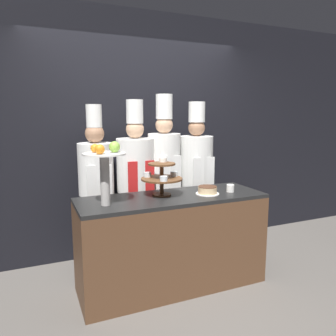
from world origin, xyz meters
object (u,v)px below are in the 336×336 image
cup_white (230,188)px  chef_left (96,183)px  cake_round (207,190)px  chef_center_left (136,179)px  chef_right (196,173)px  tiered_stand (162,176)px  chef_center_right (164,172)px  fruit_pedestal (105,164)px

cup_white → chef_left: (-1.18, 0.67, 0.02)m
cake_round → chef_center_left: 0.83m
chef_center_left → cup_white: bearing=-41.6°
chef_right → chef_center_left: bearing=180.0°
tiered_stand → chef_center_right: chef_center_right is taller
cup_white → chef_left: bearing=150.4°
chef_left → chef_center_right: 0.76m
cup_white → chef_center_left: size_ratio=0.04×
tiered_stand → fruit_pedestal: 0.59m
tiered_stand → cake_round: 0.46m
chef_left → chef_center_left: size_ratio=0.97×
fruit_pedestal → chef_center_right: 1.07m
chef_center_right → chef_right: (0.40, -0.00, -0.04)m
tiered_stand → chef_right: chef_right is taller
cake_round → fruit_pedestal: bearing=179.7°
chef_left → chef_center_left: 0.42m
chef_center_left → fruit_pedestal: bearing=-125.6°
chef_left → chef_center_right: bearing=-0.0°
cake_round → cup_white: 0.25m
chef_center_right → chef_center_left: bearing=-180.0°
cake_round → chef_center_left: (-0.50, 0.66, 0.03)m
tiered_stand → chef_right: (0.65, 0.54, -0.11)m
cup_white → chef_left: chef_left is taller
fruit_pedestal → chef_center_left: bearing=54.4°
cake_round → chef_center_left: chef_center_left is taller
chef_center_right → fruit_pedestal: bearing=-140.7°
cake_round → chef_left: chef_left is taller
fruit_pedestal → chef_center_left: chef_center_left is taller
chef_right → chef_left: bearing=180.0°
fruit_pedestal → cup_white: 1.27m
chef_left → chef_right: 1.16m
fruit_pedestal → chef_center_left: 0.86m
cup_white → chef_right: chef_right is taller
cup_white → chef_center_left: bearing=138.4°
fruit_pedestal → chef_center_left: size_ratio=0.30×
cup_white → fruit_pedestal: bearing=179.4°
cake_round → chef_center_right: 0.69m
chef_center_right → cake_round: bearing=-75.7°
fruit_pedestal → chef_left: (0.05, 0.66, -0.30)m
cake_round → cup_white: (0.25, -0.01, 0.00)m
tiered_stand → chef_left: (-0.51, 0.54, -0.13)m
cake_round → chef_center_right: bearing=104.3°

